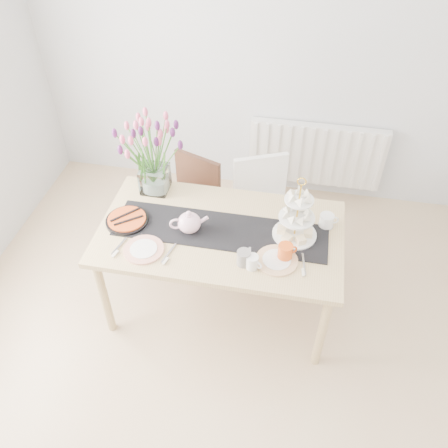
% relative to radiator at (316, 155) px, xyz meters
% --- Properties ---
extents(room_shell, '(4.50, 4.50, 4.50)m').
position_rel_radiator_xyz_m(room_shell, '(-0.50, -2.19, 0.85)').
color(room_shell, tan).
rests_on(room_shell, ground).
extents(radiator, '(1.20, 0.08, 0.60)m').
position_rel_radiator_xyz_m(radiator, '(0.00, 0.00, 0.00)').
color(radiator, white).
rests_on(radiator, room_shell).
extents(dining_table, '(1.60, 0.90, 0.75)m').
position_rel_radiator_xyz_m(dining_table, '(-0.59, -1.44, 0.22)').
color(dining_table, tan).
rests_on(dining_table, ground).
extents(chair_brown, '(0.52, 0.52, 0.81)m').
position_rel_radiator_xyz_m(chair_brown, '(-0.95, -0.84, 0.02)').
color(chair_brown, '#361E13').
rests_on(chair_brown, ground).
extents(chair_white, '(0.56, 0.56, 0.86)m').
position_rel_radiator_xyz_m(chair_white, '(-0.38, -0.81, 0.05)').
color(chair_white, white).
rests_on(chair_white, ground).
extents(table_runner, '(1.40, 0.35, 0.01)m').
position_rel_radiator_xyz_m(table_runner, '(-0.59, -1.44, 0.30)').
color(table_runner, black).
rests_on(table_runner, dining_table).
extents(tulip_vase, '(0.68, 0.68, 0.58)m').
position_rel_radiator_xyz_m(tulip_vase, '(-1.13, -1.10, 0.68)').
color(tulip_vase, silver).
rests_on(tulip_vase, dining_table).
extents(cake_stand, '(0.29, 0.29, 0.42)m').
position_rel_radiator_xyz_m(cake_stand, '(-0.11, -1.39, 0.42)').
color(cake_stand, gold).
rests_on(cake_stand, dining_table).
extents(teapot, '(0.29, 0.26, 0.16)m').
position_rel_radiator_xyz_m(teapot, '(-0.79, -1.48, 0.38)').
color(teapot, white).
rests_on(teapot, dining_table).
extents(cream_jug, '(0.11, 0.11, 0.09)m').
position_rel_radiator_xyz_m(cream_jug, '(0.08, -1.26, 0.35)').
color(cream_jug, white).
rests_on(cream_jug, dining_table).
extents(tart_tin, '(0.28, 0.28, 0.03)m').
position_rel_radiator_xyz_m(tart_tin, '(-1.22, -1.47, 0.32)').
color(tart_tin, black).
rests_on(tart_tin, dining_table).
extents(mug_grey, '(0.09, 0.09, 0.10)m').
position_rel_radiator_xyz_m(mug_grey, '(-0.40, -1.69, 0.35)').
color(mug_grey, slate).
rests_on(mug_grey, dining_table).
extents(mug_white, '(0.10, 0.10, 0.09)m').
position_rel_radiator_xyz_m(mug_white, '(-0.35, -1.71, 0.35)').
color(mug_white, white).
rests_on(mug_white, dining_table).
extents(mug_orange, '(0.13, 0.13, 0.11)m').
position_rel_radiator_xyz_m(mug_orange, '(-0.16, -1.60, 0.35)').
color(mug_orange, '#E65619').
rests_on(mug_orange, dining_table).
extents(plate_left, '(0.31, 0.31, 0.01)m').
position_rel_radiator_xyz_m(plate_left, '(-1.03, -1.70, 0.31)').
color(plate_left, silver).
rests_on(plate_left, dining_table).
extents(plate_right, '(0.30, 0.30, 0.01)m').
position_rel_radiator_xyz_m(plate_right, '(-0.20, -1.64, 0.31)').
color(plate_right, silver).
rests_on(plate_right, dining_table).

